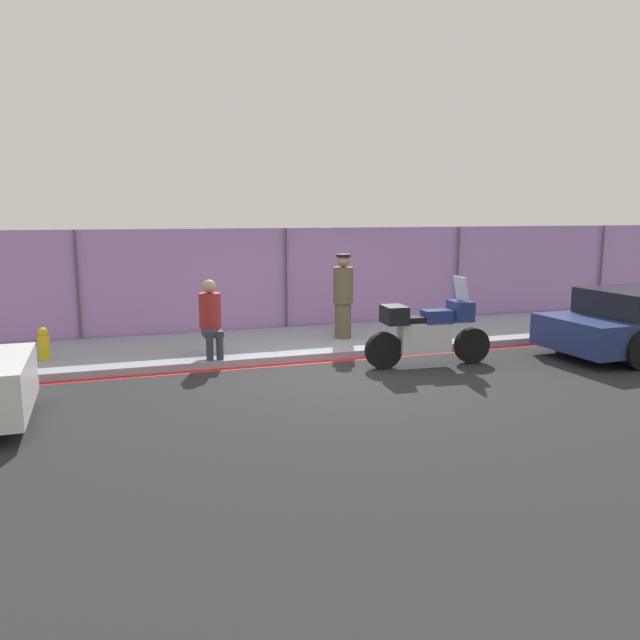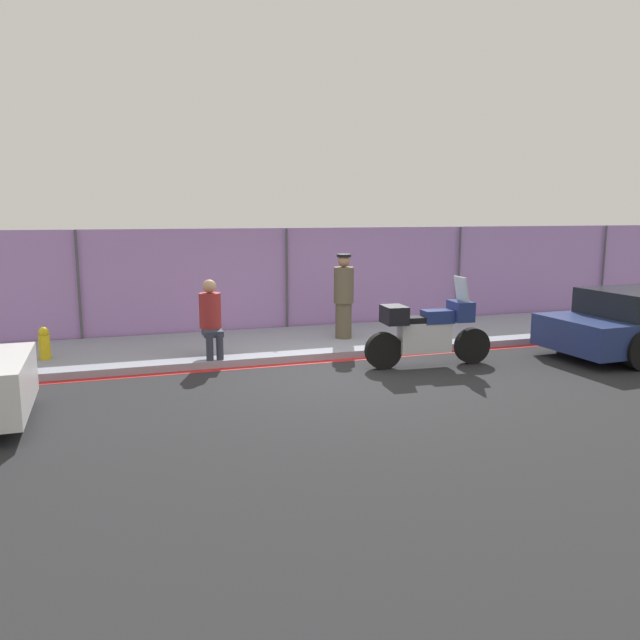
{
  "view_description": "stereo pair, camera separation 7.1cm",
  "coord_description": "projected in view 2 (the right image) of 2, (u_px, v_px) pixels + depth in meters",
  "views": [
    {
      "loc": [
        -3.54,
        -9.19,
        2.59
      ],
      "look_at": [
        -0.18,
        0.9,
        0.76
      ],
      "focal_mm": 35.0,
      "sensor_mm": 36.0,
      "label": 1
    },
    {
      "loc": [
        -3.47,
        -9.21,
        2.59
      ],
      "look_at": [
        -0.18,
        0.9,
        0.76
      ],
      "focal_mm": 35.0,
      "sensor_mm": 36.0,
      "label": 2
    }
  ],
  "objects": [
    {
      "name": "curb_paint_stripe",
      "position": [
        329.0,
        361.0,
        11.0
      ],
      "size": [
        31.29,
        0.18,
        0.01
      ],
      "color": "red",
      "rests_on": "ground_plane"
    },
    {
      "name": "person_seated_on_curb",
      "position": [
        211.0,
        314.0,
        10.78
      ],
      "size": [
        0.38,
        0.68,
        1.33
      ],
      "color": "#2D3342",
      "rests_on": "sidewalk"
    },
    {
      "name": "motorcycle",
      "position": [
        428.0,
        331.0,
        10.56
      ],
      "size": [
        2.26,
        0.59,
        1.52
      ],
      "rotation": [
        0.0,
        0.0,
        -0.07
      ],
      "color": "black",
      "rests_on": "ground_plane"
    },
    {
      "name": "fire_hydrant",
      "position": [
        44.0,
        343.0,
        10.56
      ],
      "size": [
        0.19,
        0.23,
        0.56
      ],
      "color": "gold",
      "rests_on": "sidewalk"
    },
    {
      "name": "sidewalk",
      "position": [
        305.0,
        342.0,
        12.36
      ],
      "size": [
        31.29,
        2.75,
        0.13
      ],
      "color": "#8E93A3",
      "rests_on": "ground_plane"
    },
    {
      "name": "officer_standing",
      "position": [
        344.0,
        296.0,
        12.27
      ],
      "size": [
        0.39,
        0.39,
        1.67
      ],
      "color": "brown",
      "rests_on": "sidewalk"
    },
    {
      "name": "storefront_fence",
      "position": [
        286.0,
        280.0,
        13.55
      ],
      "size": [
        29.73,
        0.17,
        2.27
      ],
      "color": "#AD7FC6",
      "rests_on": "ground_plane"
    },
    {
      "name": "ground_plane",
      "position": [
        348.0,
        374.0,
        10.13
      ],
      "size": [
        120.0,
        120.0,
        0.0
      ],
      "primitive_type": "plane",
      "color": "#262628"
    }
  ]
}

